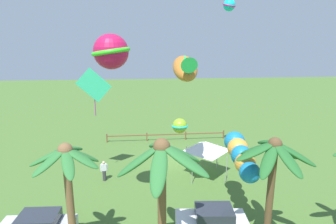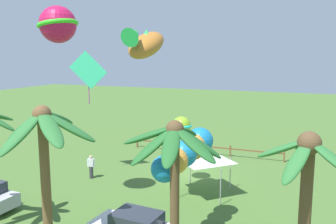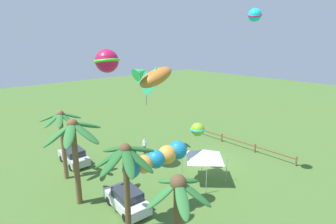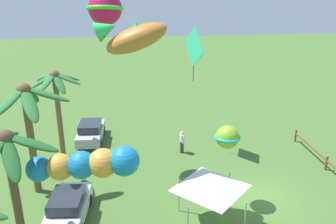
# 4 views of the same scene
# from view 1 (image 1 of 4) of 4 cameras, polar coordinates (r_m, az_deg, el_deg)

# --- Properties ---
(ground_plane) EXTENTS (120.00, 120.00, 0.00)m
(ground_plane) POSITION_cam_1_polar(r_m,az_deg,el_deg) (25.55, 1.54, -9.74)
(ground_plane) COLOR #476B2D
(palm_tree_0) EXTENTS (3.26, 3.31, 6.03)m
(palm_tree_0) POSITION_cam_1_polar(r_m,az_deg,el_deg) (13.43, -19.92, -11.48)
(palm_tree_0) COLOR brown
(palm_tree_0) RESTS_ON ground
(palm_tree_1) EXTENTS (3.83, 3.89, 6.02)m
(palm_tree_1) POSITION_cam_1_polar(r_m,az_deg,el_deg) (14.18, 20.73, -9.67)
(palm_tree_1) COLOR brown
(palm_tree_1) RESTS_ON ground
(palm_tree_2) EXTENTS (4.06, 4.35, 6.36)m
(palm_tree_2) POSITION_cam_1_polar(r_m,az_deg,el_deg) (12.22, -0.97, -11.84)
(palm_tree_2) COLOR brown
(palm_tree_2) RESTS_ON ground
(rail_fence) EXTENTS (12.84, 0.12, 0.95)m
(rail_fence) POSITION_cam_1_polar(r_m,az_deg,el_deg) (30.17, -0.33, -4.74)
(rail_fence) COLOR brown
(rail_fence) RESTS_ON ground
(parked_car_0) EXTENTS (4.03, 2.04, 1.51)m
(parked_car_0) POSITION_cam_1_polar(r_m,az_deg,el_deg) (16.58, 8.97, -21.15)
(parked_car_0) COLOR silver
(parked_car_0) RESTS_ON ground
(spectator_0) EXTENTS (0.54, 0.29, 1.59)m
(spectator_0) POSITION_cam_1_polar(r_m,az_deg,el_deg) (22.15, -12.98, -11.66)
(spectator_0) COLOR #38383D
(spectator_0) RESTS_ON ground
(festival_tent) EXTENTS (2.86, 2.86, 2.85)m
(festival_tent) POSITION_cam_1_polar(r_m,az_deg,el_deg) (21.95, 7.80, -6.97)
(festival_tent) COLOR #9E9EA3
(festival_tent) RESTS_ON ground
(kite_ball_0) EXTENTS (2.40, 2.39, 1.87)m
(kite_ball_0) POSITION_cam_1_polar(r_m,az_deg,el_deg) (15.30, -11.62, 12.04)
(kite_ball_0) COLOR #C6164C
(kite_tube_1) EXTENTS (1.57, 4.74, 1.54)m
(kite_tube_1) POSITION_cam_1_polar(r_m,az_deg,el_deg) (16.66, 14.62, -8.23)
(kite_tube_1) COLOR #187BB9
(kite_ball_2) EXTENTS (1.67, 1.67, 1.21)m
(kite_ball_2) POSITION_cam_1_polar(r_m,az_deg,el_deg) (22.34, 2.43, -2.85)
(kite_ball_2) COLOR #87B627
(kite_diamond_3) EXTENTS (2.50, 0.79, 3.60)m
(kite_diamond_3) POSITION_cam_1_polar(r_m,az_deg,el_deg) (21.10, -14.97, 5.23)
(kite_diamond_3) COLOR #31C384
(kite_fish_4) EXTENTS (1.56, 3.51, 2.05)m
(kite_fish_4) POSITION_cam_1_polar(r_m,az_deg,el_deg) (16.83, 3.60, 9.21)
(kite_fish_4) COLOR #BB6F27
(kite_ball_5) EXTENTS (1.39, 1.38, 0.93)m
(kite_ball_5) POSITION_cam_1_polar(r_m,az_deg,el_deg) (23.65, 12.45, 20.63)
(kite_ball_5) COLOR #13D7D3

